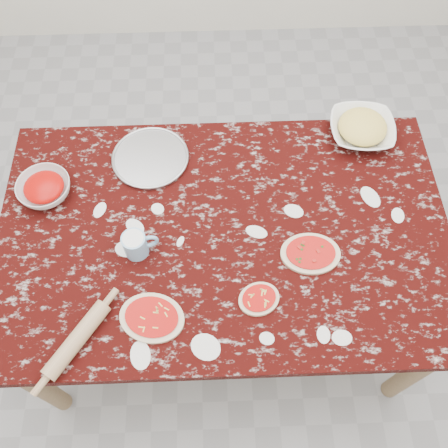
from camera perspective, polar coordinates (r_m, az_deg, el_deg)
ground at (r=2.39m, az=-0.00°, el=-9.58°), size 4.00×4.00×0.00m
worktable at (r=1.78m, az=-0.00°, el=-2.13°), size 1.60×1.00×0.75m
pizza_tray at (r=1.89m, az=-8.65°, el=7.67°), size 0.33×0.33×0.01m
sauce_bowl at (r=1.88m, az=-20.35°, el=3.89°), size 0.21×0.21×0.06m
cheese_bowl at (r=2.00m, az=15.87°, el=10.62°), size 0.27×0.27×0.06m
flour_mug at (r=1.65m, az=-10.29°, el=-2.37°), size 0.12×0.08×0.09m
pizza_left at (r=1.58m, az=-8.48°, el=-10.84°), size 0.25×0.21×0.02m
pizza_mid at (r=1.59m, az=4.13°, el=-8.77°), size 0.17×0.15×0.02m
pizza_right at (r=1.68m, az=10.14°, el=-3.43°), size 0.21×0.16×0.02m
rolling_pin at (r=1.59m, az=-16.92°, el=-12.86°), size 0.19×0.25×0.05m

